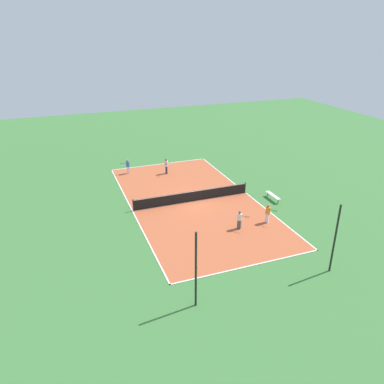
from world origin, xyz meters
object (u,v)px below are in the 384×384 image
tennis_ball_far_baseline (198,267)px  bench (273,196)px  player_center_orange (268,212)px  tennis_ball_left_sideline (146,171)px  tennis_ball_right_alley (187,163)px  player_far_white (240,219)px  fence_post_back_right (196,270)px  player_near_blue (128,166)px  tennis_ball_midcourt (146,167)px  player_near_white (166,165)px  tennis_net (192,196)px  fence_post_back_left (335,239)px

tennis_ball_far_baseline → bench: bearing=-144.0°
player_center_orange → tennis_ball_left_sideline: bearing=174.8°
player_center_orange → tennis_ball_right_alley: bearing=156.6°
player_far_white → fence_post_back_right: (6.04, 6.65, 1.42)m
player_center_orange → player_near_blue: size_ratio=1.02×
player_near_blue → tennis_ball_far_baseline: size_ratio=22.05×
player_far_white → tennis_ball_midcourt: (3.26, -15.34, -0.79)m
tennis_ball_right_alley → fence_post_back_right: bearing=71.3°
player_far_white → player_near_white: player_near_white is taller
fence_post_back_right → bench: bearing=-137.5°
player_near_blue → tennis_ball_left_sideline: 2.03m
tennis_ball_left_sideline → tennis_ball_right_alley: size_ratio=1.00×
tennis_net → tennis_ball_midcourt: tennis_net is taller
fence_post_back_right → tennis_ball_far_baseline: bearing=-113.7°
fence_post_back_right → player_near_blue: bearing=-91.8°
player_center_orange → player_near_white: 13.40m
tennis_ball_midcourt → fence_post_back_left: fence_post_back_left is taller
tennis_net → player_near_white: bearing=-89.2°
tennis_ball_far_baseline → fence_post_back_left: size_ratio=0.02×
tennis_ball_right_alley → bench: bearing=108.5°
player_near_blue → fence_post_back_left: 22.48m
player_far_white → tennis_ball_right_alley: player_far_white is taller
tennis_ball_left_sideline → tennis_ball_midcourt: 1.07m
player_near_blue → tennis_ball_far_baseline: bearing=93.4°
tennis_ball_left_sideline → tennis_ball_right_alley: 4.82m
tennis_ball_right_alley → fence_post_back_right: 22.91m
tennis_ball_left_sideline → bench: bearing=128.6°
player_near_white → player_near_blue: bearing=-92.4°
fence_post_back_left → fence_post_back_right: bearing=0.0°
tennis_ball_left_sideline → tennis_ball_midcourt: same height
player_far_white → fence_post_back_left: bearing=-16.0°
player_near_blue → fence_post_back_right: (0.66, 20.90, 1.39)m
player_near_blue → player_far_white: bearing=111.9°
tennis_ball_far_baseline → tennis_ball_right_alley: same height
player_center_orange → player_near_white: bearing=170.1°
player_near_white → fence_post_back_left: (-4.52, 19.49, 1.33)m
tennis_ball_midcourt → player_center_orange: bearing=110.6°
player_near_white → tennis_ball_midcourt: player_near_white is taller
player_near_white → bench: bearing=54.8°
bench → tennis_ball_left_sideline: bench is taller
fence_post_back_left → bench: bearing=-102.6°
bench → player_center_orange: 4.36m
tennis_ball_midcourt → tennis_ball_far_baseline: bearing=85.7°
bench → tennis_ball_midcourt: bearing=-144.7°
player_near_blue → tennis_ball_left_sideline: size_ratio=22.05×
tennis_net → tennis_ball_left_sideline: (1.90, -8.63, -0.47)m
bench → player_near_blue: (10.46, -10.70, 0.48)m
tennis_net → player_near_blue: player_near_blue is taller
player_near_white → tennis_ball_midcourt: (1.55, -2.51, -0.88)m
player_center_orange → tennis_net: bearing=-171.9°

